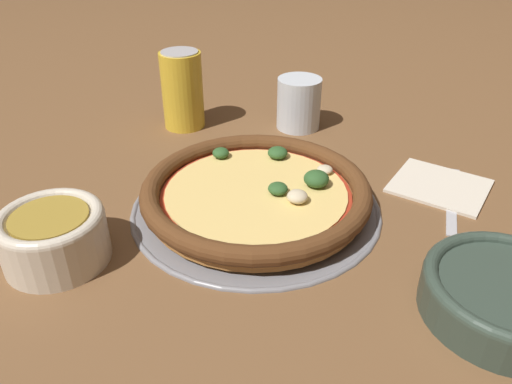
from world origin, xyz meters
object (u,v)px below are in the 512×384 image
at_px(pizza_tray, 256,206).
at_px(beverage_can, 182,90).
at_px(bowl_near, 53,235).
at_px(drinking_cup, 299,103).
at_px(fork, 451,194).
at_px(pizza, 257,192).
at_px(bowl_far, 507,295).
at_px(napkin, 440,185).

relative_size(pizza_tray, beverage_can, 2.48).
height_order(bowl_near, drinking_cup, drinking_cup).
bearing_deg(fork, drinking_cup, 58.77).
relative_size(bowl_near, fork, 0.66).
distance_m(pizza_tray, bowl_near, 0.24).
xyz_separation_m(pizza, bowl_far, (0.26, -0.12, -0.00)).
height_order(pizza_tray, bowl_far, bowl_far).
height_order(bowl_near, napkin, bowl_near).
xyz_separation_m(bowl_far, napkin, (-0.04, 0.22, -0.02)).
bearing_deg(drinking_cup, pizza_tray, -92.97).
xyz_separation_m(pizza, bowl_near, (-0.18, -0.15, 0.01)).
xyz_separation_m(drinking_cup, fork, (0.23, -0.17, -0.04)).
xyz_separation_m(fork, beverage_can, (-0.41, 0.13, 0.06)).
relative_size(bowl_far, fork, 0.92).
relative_size(pizza, fork, 1.69).
bearing_deg(pizza_tray, bowl_near, -141.78).
distance_m(bowl_near, napkin, 0.48).
bearing_deg(pizza, fork, 19.30).
distance_m(pizza_tray, beverage_can, 0.28).
relative_size(pizza, napkin, 1.92).
bearing_deg(drinking_cup, bowl_far, -56.24).
xyz_separation_m(napkin, beverage_can, (-0.40, 0.11, 0.06)).
bearing_deg(bowl_far, pizza_tray, 155.09).
bearing_deg(bowl_far, bowl_near, -177.21).
xyz_separation_m(bowl_near, beverage_can, (0.01, 0.36, 0.03)).
xyz_separation_m(pizza_tray, napkin, (0.23, 0.10, 0.00)).
bearing_deg(beverage_can, bowl_near, -92.00).
relative_size(bowl_near, napkin, 0.75).
bearing_deg(napkin, bowl_far, -80.50).
xyz_separation_m(pizza_tray, fork, (0.24, 0.08, -0.00)).
bearing_deg(bowl_near, fork, 28.40).
height_order(napkin, fork, napkin).
height_order(pizza, beverage_can, beverage_can).
distance_m(pizza, beverage_can, 0.28).
distance_m(pizza, bowl_near, 0.23).
relative_size(bowl_far, drinking_cup, 1.87).
bearing_deg(napkin, pizza, -155.76).
bearing_deg(bowl_near, drinking_cup, 63.68).
bearing_deg(bowl_near, bowl_far, 2.79).
xyz_separation_m(pizza, fork, (0.24, 0.08, -0.02)).
xyz_separation_m(napkin, fork, (0.01, -0.02, -0.00)).
bearing_deg(drinking_cup, bowl_near, -116.32).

